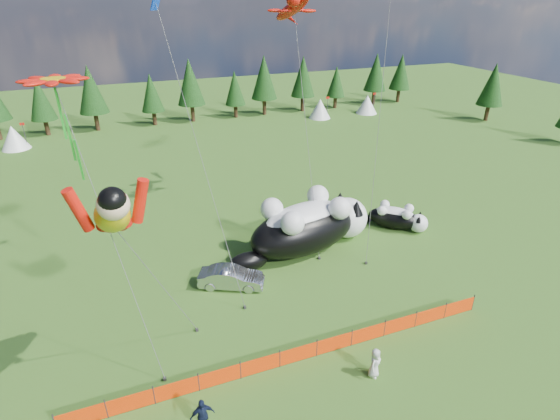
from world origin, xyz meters
name	(u,v)px	position (x,y,z in m)	size (l,w,h in m)	color
ground	(277,324)	(0.00, 0.00, 0.00)	(160.00, 160.00, 0.00)	#16380A
safety_fence	(299,354)	(0.00, -3.00, 0.50)	(22.06, 0.06, 1.10)	#262626
tree_line	(161,95)	(0.00, 45.00, 4.00)	(90.00, 4.00, 8.00)	black
festival_tents	(249,115)	(11.00, 40.00, 1.40)	(50.00, 3.20, 2.80)	white
cat_large	(310,225)	(5.04, 6.71, 1.95)	(11.28, 5.69, 4.11)	black
cat_small	(397,217)	(12.74, 7.09, 0.92)	(4.32, 4.20, 1.94)	black
car	(231,278)	(-1.43, 4.28, 0.67)	(1.42, 4.06, 1.34)	#B2B3B7
spectator_c	(202,416)	(-5.25, -5.12, 0.89)	(1.04, 0.53, 1.78)	#131B35
spectator_e	(375,363)	(3.04, -5.12, 0.80)	(0.78, 0.51, 1.60)	silver
superhero_kite	(112,215)	(-7.33, -1.89, 9.07)	(5.20, 5.28, 11.49)	#D5B80B
gecko_kite	(292,9)	(6.80, 14.70, 15.56)	(4.09, 13.05, 18.22)	red
flower_kite	(54,84)	(-8.79, 3.07, 13.15)	(4.18, 6.65, 14.24)	red
diamond_kite_a	(161,19)	(-3.63, 7.19, 15.38)	(2.96, 6.06, 17.32)	#0D3ACD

